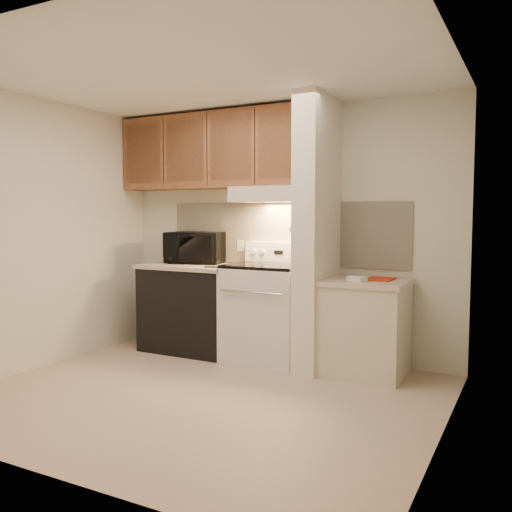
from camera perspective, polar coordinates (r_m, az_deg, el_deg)
The scene contains 50 objects.
floor at distance 4.44m, azimuth -5.64°, elevation -14.41°, with size 3.60×3.60×0.00m, color tan.
ceiling at distance 4.34m, azimuth -5.90°, elevation 18.67°, with size 3.60×3.60×0.00m, color white.
wall_back at distance 5.52m, azimuth 2.84°, elevation 2.53°, with size 3.60×0.02×2.50m, color beige.
wall_left at distance 5.41m, azimuth -21.92°, elevation 2.18°, with size 0.02×3.00×2.50m, color beige.
wall_right at distance 3.55m, azimuth 19.30°, elevation 1.25°, with size 0.02×3.00×2.50m, color beige.
backsplash at distance 5.51m, azimuth 2.78°, elevation 2.37°, with size 2.60×0.02×0.63m, color #F0E0C5.
range_body at distance 5.29m, azimuth 1.23°, elevation -6.16°, with size 0.76×0.65×0.92m, color silver.
oven_window at distance 5.01m, azimuth -0.39°, elevation -6.30°, with size 0.50×0.01×0.30m, color black.
oven_handle at distance 4.94m, azimuth -0.60°, elevation -3.86°, with size 0.02×0.02×0.65m, color silver.
cooktop at distance 5.23m, azimuth 1.24°, elevation -1.03°, with size 0.74×0.64×0.03m, color black.
range_backguard at distance 5.48m, azimuth 2.56°, elevation 0.42°, with size 0.76×0.08×0.20m, color silver.
range_display at distance 5.44m, azimuth 2.38°, elevation 0.39°, with size 0.10×0.01×0.04m, color black.
range_knob_left_outer at distance 5.56m, azimuth -0.25°, elevation 0.48°, with size 0.05×0.05×0.02m, color silver.
range_knob_left_inner at distance 5.51m, azimuth 0.67°, elevation 0.45°, with size 0.05×0.05×0.02m, color silver.
range_knob_right_inner at distance 5.36m, azimuth 4.10°, elevation 0.32°, with size 0.05×0.05×0.02m, color silver.
range_knob_right_outer at distance 5.32m, azimuth 5.09°, elevation 0.29°, with size 0.05×0.05×0.02m, color silver.
dishwasher_front at distance 5.75m, azimuth -6.65°, elevation -5.60°, with size 1.00×0.63×0.87m, color black.
left_countertop at distance 5.69m, azimuth -6.69°, elevation -1.08°, with size 1.04×0.67×0.04m, color beige.
spoon_rest at distance 5.30m, azimuth -4.34°, elevation -1.17°, with size 0.20×0.06×0.01m, color black.
teal_jar at distance 5.83m, azimuth -5.08°, elevation -0.21°, with size 0.10×0.10×0.11m, color #225D4E.
outlet at distance 5.72m, azimuth -1.64°, elevation 1.09°, with size 0.08×0.01×0.12m, color beige.
microwave at distance 5.81m, azimuth -6.34°, elevation 0.88°, with size 0.60×0.41×0.33m, color black.
partition_pillar at distance 5.00m, azimuth 6.47°, elevation 2.31°, with size 0.22×0.70×2.50m, color #F1E2D1.
pillar_trim at distance 5.04m, azimuth 5.24°, elevation 2.91°, with size 0.01×0.70×0.04m, color brown.
knife_strip at distance 5.00m, azimuth 4.96°, elevation 3.12°, with size 0.02×0.42×0.04m, color black.
knife_blade_a at distance 4.86m, azimuth 4.12°, elevation 1.91°, with size 0.01×0.04×0.16m, color silver.
knife_handle_a at distance 4.84m, azimuth 4.06°, elevation 3.68°, with size 0.02×0.02×0.10m, color black.
knife_blade_b at distance 4.94m, azimuth 4.52°, elevation 1.84°, with size 0.01×0.04×0.18m, color silver.
knife_handle_b at distance 4.94m, azimuth 4.53°, elevation 3.69°, with size 0.02×0.02×0.10m, color black.
knife_blade_c at distance 5.01m, azimuth 4.84°, elevation 1.75°, with size 0.01×0.04×0.20m, color silver.
knife_handle_c at distance 4.99m, azimuth 4.81°, elevation 3.70°, with size 0.02×0.02×0.10m, color black.
knife_blade_d at distance 5.07m, azimuth 5.16°, elevation 2.01°, with size 0.01×0.04×0.16m, color silver.
knife_handle_d at distance 5.08m, azimuth 5.24°, elevation 3.71°, with size 0.02×0.02×0.10m, color black.
knife_blade_e at distance 5.15m, azimuth 5.49°, elevation 1.93°, with size 0.01×0.04×0.18m, color silver.
knife_handle_e at distance 5.16m, azimuth 5.57°, elevation 3.71°, with size 0.02×0.02×0.10m, color black.
oven_mitt at distance 5.21m, azimuth 5.78°, elevation 1.79°, with size 0.03×0.11×0.26m, color slate.
right_cab_base at distance 4.96m, azimuth 11.39°, elevation -7.62°, with size 0.70×0.60×0.81m, color beige.
right_countertop at distance 4.89m, azimuth 11.47°, elevation -2.74°, with size 0.74×0.64×0.04m, color beige.
red_folder at distance 4.95m, azimuth 12.91°, elevation -2.38°, with size 0.23×0.31×0.01m, color #B92E11.
white_box at distance 4.80m, azimuth 10.57°, elevation -2.37°, with size 0.15×0.10×0.04m, color white.
range_hood at distance 5.32m, azimuth 1.85°, elevation 6.50°, with size 0.78×0.44×0.15m, color beige.
hood_lip at distance 5.13m, azimuth 0.83°, elevation 6.08°, with size 0.78×0.04×0.06m, color beige.
upper_cabinets at distance 5.73m, azimuth -4.28°, elevation 10.96°, with size 2.18×0.33×0.77m, color brown.
cab_door_a at distance 6.07m, azimuth -11.78°, elevation 10.50°, with size 0.46×0.01×0.63m, color brown.
cab_gap_a at distance 5.90m, azimuth -9.70°, elevation 10.71°, with size 0.01×0.01×0.73m, color black.
cab_door_b at distance 5.74m, azimuth -7.49°, elevation 10.91°, with size 0.46×0.01×0.63m, color brown.
cab_gap_b at distance 5.59m, azimuth -5.17°, elevation 11.11°, with size 0.01×0.01×0.73m, color black.
cab_door_c at distance 5.45m, azimuth -2.71°, elevation 11.30°, with size 0.46×0.01×0.63m, color brown.
cab_gap_c at distance 5.32m, azimuth -0.13°, elevation 11.47°, with size 0.01×0.01×0.73m, color black.
cab_door_d at distance 5.20m, azimuth 2.59°, elevation 11.63°, with size 0.46×0.01×0.63m, color brown.
Camera 1 is at (2.31, -3.51, 1.43)m, focal length 38.00 mm.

